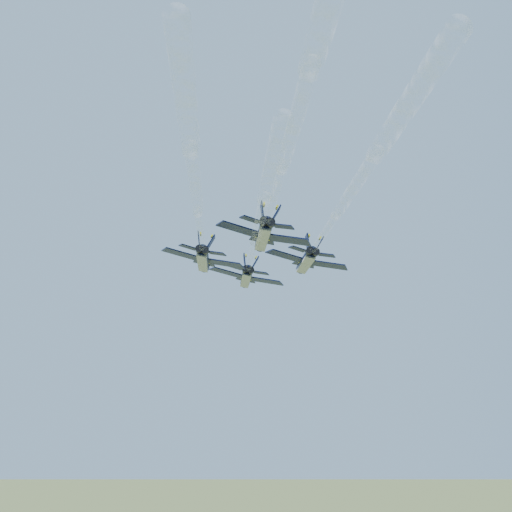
# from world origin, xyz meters

# --- Properties ---
(jet_lead) EXTENTS (12.42, 16.76, 4.22)m
(jet_lead) POSITION_xyz_m (-6.86, 14.94, 106.52)
(jet_lead) COLOR black
(jet_left) EXTENTS (12.42, 16.76, 4.22)m
(jet_left) POSITION_xyz_m (-11.29, 2.02, 106.52)
(jet_left) COLOR black
(jet_right) EXTENTS (12.42, 16.76, 4.22)m
(jet_right) POSITION_xyz_m (4.05, 5.37, 106.52)
(jet_right) COLOR black
(jet_slot) EXTENTS (12.42, 16.76, 4.22)m
(jet_slot) POSITION_xyz_m (-0.51, -9.20, 106.52)
(jet_slot) COLOR black
(smoke_trail_lead) EXTENTS (13.59, 56.43, 1.89)m
(smoke_trail_lead) POSITION_xyz_m (2.16, -26.62, 106.56)
(smoke_trail_lead) COLOR white
(smoke_trail_left) EXTENTS (13.59, 56.43, 1.89)m
(smoke_trail_left) POSITION_xyz_m (-2.28, -39.54, 106.56)
(smoke_trail_left) COLOR white
(smoke_trail_right) EXTENTS (13.59, 56.43, 1.89)m
(smoke_trail_right) POSITION_xyz_m (13.07, -36.20, 106.56)
(smoke_trail_right) COLOR white
(smoke_trail_slot) EXTENTS (13.59, 56.43, 1.89)m
(smoke_trail_slot) POSITION_xyz_m (8.51, -50.77, 106.56)
(smoke_trail_slot) COLOR white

